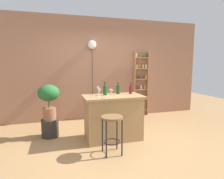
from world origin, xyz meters
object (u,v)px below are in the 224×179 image
Objects in this scene: bottle_wine_red at (105,90)px; bottle_soda_blue at (118,89)px; bar_stool at (112,126)px; wine_glass_left at (111,92)px; spice_shelf at (141,82)px; plant_stool at (50,128)px; wine_glass_center at (99,91)px; pendant_globe_light at (92,46)px; bottle_vinegar at (131,90)px; potted_plant at (49,98)px; wine_glass_right at (98,89)px.

bottle_wine_red is 0.32m from bottle_soda_blue.
bar_stool is 0.67m from wine_glass_left.
wine_glass_left is at bearing -129.39° from spice_shelf.
spice_shelf is 11.41× the size of wine_glass_left.
wine_glass_center is (0.94, -0.58, 0.83)m from plant_stool.
bar_stool is 2.66m from pendant_globe_light.
bottle_soda_blue is at bearing -131.28° from spice_shelf.
wine_glass_center is (-0.48, -0.30, 0.02)m from bottle_soda_blue.
bottle_soda_blue is 0.27m from bottle_vinegar.
wine_glass_left is (0.03, -0.35, 0.02)m from bottle_wine_red.
potted_plant is 0.34× the size of pendant_globe_light.
potted_plant is 1.72m from bottle_vinegar.
pendant_globe_light is at bearing 102.28° from bottle_soda_blue.
pendant_globe_light is at bearing 90.51° from wine_glass_left.
bottle_soda_blue is 1.57× the size of wine_glass_right.
pendant_globe_light reaches higher than bottle_vinegar.
pendant_globe_light is (1.13, 1.06, 1.83)m from plant_stool.
spice_shelf reaches higher than bottle_wine_red.
bottle_vinegar is 1.47× the size of wine_glass_right.
wine_glass_center is (-1.64, -1.62, 0.03)m from spice_shelf.
bottle_soda_blue is 1.57× the size of wine_glass_center.
bottle_wine_red is 0.35m from wine_glass_left.
wine_glass_left is (-1.44, -1.75, 0.03)m from spice_shelf.
bar_stool is at bearing -114.86° from bottle_soda_blue.
bottle_wine_red is (0.08, 0.75, 0.50)m from bar_stool.
bar_stool is 4.03× the size of wine_glass_right.
bottle_wine_red is (-1.46, -1.40, 0.01)m from spice_shelf.
bottle_wine_red is 1.65× the size of wine_glass_center.
wine_glass_center reaches higher than bar_stool.
potted_plant is at bearing 168.60° from bottle_soda_blue.
pendant_globe_light is (0.18, 1.64, 1.00)m from wine_glass_center.
bar_stool is 4.03× the size of wine_glass_center.
bottle_wine_red is 0.16m from wine_glass_right.
potted_plant is at bearing 165.30° from wine_glass_right.
wine_glass_left is at bearing -85.24° from bottle_wine_red.
bottle_soda_blue is at bearing 13.87° from bottle_wine_red.
potted_plant is at bearing 167.73° from bottle_vinegar.
potted_plant is (-1.04, 1.12, 0.34)m from bar_stool.
spice_shelf is at bearing 21.83° from potted_plant.
bottle_wine_red is at bearing -166.13° from bottle_soda_blue.
potted_plant is at bearing 148.29° from wine_glass_center.
pendant_globe_light reaches higher than bottle_soda_blue.
wine_glass_right is at bearing 171.34° from bottle_vinegar.
spice_shelf is 1.76m from bottle_soda_blue.
wine_glass_left is at bearing -89.49° from pendant_globe_light.
wine_glass_left is 1.00× the size of wine_glass_right.
potted_plant is 4.49× the size of wine_glass_left.
bottle_soda_blue is at bearing -3.46° from wine_glass_right.
plant_stool is 1.58m from wine_glass_left.
wine_glass_right reaches higher than bar_stool.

